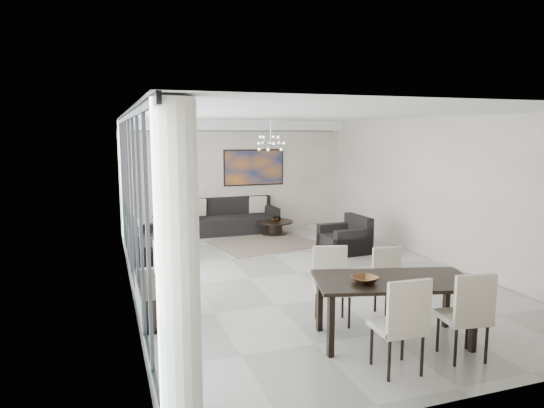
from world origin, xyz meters
name	(u,v)px	position (x,y,z in m)	size (l,w,h in m)	color
room_shell	(323,195)	(0.46, 0.00, 1.45)	(6.00, 9.00, 2.90)	#A8A39B
window_wall	(137,203)	(-2.86, 0.00, 1.47)	(0.37, 8.95, 2.90)	silver
soffit	(237,125)	(0.00, 4.30, 2.77)	(5.98, 0.40, 0.26)	white
painting	(254,168)	(0.50, 4.47, 1.65)	(1.68, 0.04, 0.98)	#C1631A
chandelier	(271,143)	(0.30, 2.50, 2.35)	(0.66, 0.66, 0.71)	silver
rug	(265,244)	(0.16, 2.48, 0.01)	(2.32, 1.79, 0.01)	black
coffee_table	(274,227)	(0.73, 3.47, 0.19)	(0.97, 0.97, 0.34)	black
bowl_coffee	(274,220)	(0.72, 3.45, 0.38)	(0.26, 0.26, 0.08)	brown
sofa_main	(230,221)	(-0.28, 4.08, 0.30)	(2.42, 0.99, 0.88)	black
loveseat	(148,245)	(-2.55, 2.14, 0.27)	(0.89, 1.58, 0.79)	black
armchair	(346,240)	(1.59, 1.19, 0.27)	(0.94, 0.98, 0.79)	black
side_table	(160,223)	(-2.08, 3.96, 0.37)	(0.40, 0.40, 0.55)	black
tv_console	(153,299)	(-2.76, -1.20, 0.23)	(0.41, 1.47, 0.46)	black
television	(164,263)	(-2.60, -1.24, 0.76)	(1.02, 0.13, 0.59)	gray
dining_table	(394,286)	(-0.01, -3.10, 0.72)	(2.12, 1.43, 0.81)	black
dining_chair_sw	(403,319)	(-0.41, -3.88, 0.63)	(0.53, 0.53, 1.09)	beige
dining_chair_se	(469,310)	(0.48, -3.86, 0.61)	(0.56, 0.56, 1.06)	beige
dining_chair_nw	(331,279)	(-0.45, -2.25, 0.60)	(0.58, 0.58, 1.04)	beige
dining_chair_ne	(389,276)	(0.48, -2.25, 0.54)	(0.48, 0.48, 0.95)	beige
bowl_dining	(365,280)	(-0.43, -3.11, 0.84)	(0.31, 0.31, 0.08)	brown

